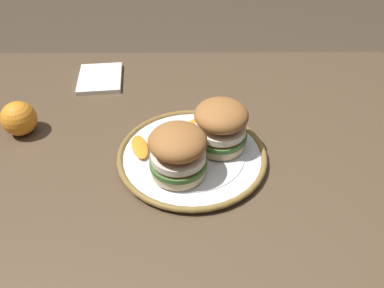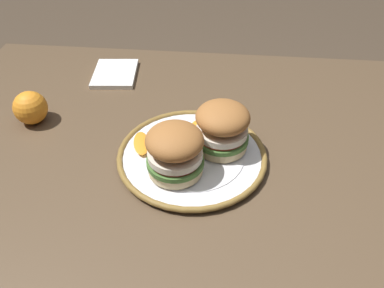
{
  "view_description": "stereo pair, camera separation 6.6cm",
  "coord_description": "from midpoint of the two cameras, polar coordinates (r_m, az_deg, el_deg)",
  "views": [
    {
      "loc": [
        0.02,
        -0.54,
        1.31
      ],
      "look_at": [
        0.03,
        0.05,
        0.81
      ],
      "focal_mm": 36.5,
      "sensor_mm": 36.0,
      "label": 1
    },
    {
      "loc": [
        0.09,
        -0.54,
        1.31
      ],
      "look_at": [
        0.03,
        0.05,
        0.81
      ],
      "focal_mm": 36.5,
      "sensor_mm": 36.0,
      "label": 2
    }
  ],
  "objects": [
    {
      "name": "folded_napkin",
      "position": [
        1.09,
        -9.48,
        10.07
      ],
      "size": [
        0.13,
        0.15,
        0.01
      ],
      "primitive_type": "cube",
      "rotation": [
        0.0,
        0.0,
        1.67
      ],
      "color": "white",
      "rests_on": "dining_table"
    },
    {
      "name": "sandwich_half_left",
      "position": [
        0.78,
        6.86,
        2.45
      ],
      "size": [
        0.15,
        0.15,
        0.1
      ],
      "color": "beige",
      "rests_on": "dinner_plate"
    },
    {
      "name": "orange_peel_curled",
      "position": [
        0.82,
        -1.87,
        0.9
      ],
      "size": [
        0.06,
        0.06,
        0.01
      ],
      "color": "orange",
      "rests_on": "dinner_plate"
    },
    {
      "name": "dining_table",
      "position": [
        0.84,
        0.09,
        -9.63
      ],
      "size": [
        1.21,
        1.06,
        0.77
      ],
      "color": "brown",
      "rests_on": "ground"
    },
    {
      "name": "orange_peel_strip_long",
      "position": [
        0.81,
        -5.12,
        0.04
      ],
      "size": [
        0.05,
        0.08,
        0.01
      ],
      "color": "orange",
      "rests_on": "dinner_plate"
    },
    {
      "name": "whole_orange",
      "position": [
        0.94,
        -20.72,
        4.92
      ],
      "size": [
        0.08,
        0.08,
        0.08
      ],
      "primitive_type": "sphere",
      "color": "orange",
      "rests_on": "dining_table"
    },
    {
      "name": "orange_peel_strip_short",
      "position": [
        0.87,
        4.34,
        3.06
      ],
      "size": [
        0.08,
        0.05,
        0.01
      ],
      "color": "orange",
      "rests_on": "dinner_plate"
    },
    {
      "name": "sandwich_half_right",
      "position": [
        0.72,
        0.2,
        -1.22
      ],
      "size": [
        0.15,
        0.15,
        0.1
      ],
      "color": "beige",
      "rests_on": "dinner_plate"
    },
    {
      "name": "dinner_plate",
      "position": [
        0.8,
        2.36,
        -1.76
      ],
      "size": [
        0.31,
        0.31,
        0.02
      ],
      "color": "white",
      "rests_on": "dining_table"
    }
  ]
}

